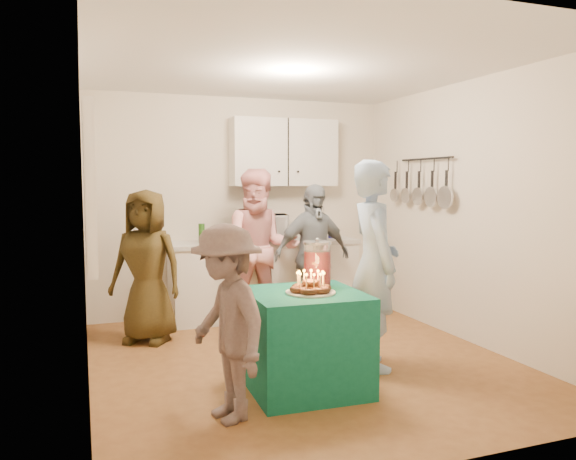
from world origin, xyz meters
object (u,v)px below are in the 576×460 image
object	(u,v)px
woman_back_right	(313,255)
microwave	(264,227)
punch_jar	(317,265)
man_birthday	(374,265)
woman_back_left	(147,266)
child_near_left	(227,323)
woman_back_center	(261,249)
counter	(265,281)
party_table	(305,341)

from	to	relation	value
woman_back_right	microwave	bearing A→B (deg)	115.56
punch_jar	man_birthday	size ratio (longest dim) A/B	0.19
punch_jar	woman_back_left	distance (m)	1.94
woman_back_left	woman_back_right	xyz separation A→B (m)	(1.79, 0.00, 0.03)
punch_jar	man_birthday	distance (m)	0.55
child_near_left	woman_back_center	bearing A→B (deg)	145.30
counter	woman_back_left	world-z (taller)	woman_back_left
microwave	woman_back_center	world-z (taller)	woman_back_center
counter	woman_back_left	bearing A→B (deg)	-157.36
punch_jar	microwave	bearing A→B (deg)	84.13
man_birthday	woman_back_left	xyz separation A→B (m)	(-1.75, 1.46, -0.13)
woman_back_center	child_near_left	size ratio (longest dim) A/B	1.31
counter	woman_back_right	xyz separation A→B (m)	(0.37, -0.59, 0.36)
microwave	child_near_left	size ratio (longest dim) A/B	0.42
punch_jar	woman_back_right	xyz separation A→B (m)	(0.60, 1.52, -0.14)
woman_back_left	punch_jar	bearing A→B (deg)	-19.35
counter	woman_back_right	bearing A→B (deg)	-57.78
man_birthday	party_table	bearing A→B (deg)	120.63
woman_back_center	counter	bearing A→B (deg)	80.72
woman_back_center	woman_back_right	size ratio (longest dim) A/B	1.10
woman_back_left	microwave	bearing A→B (deg)	54.95
woman_back_right	child_near_left	xyz separation A→B (m)	(-1.50, -2.09, -0.12)
woman_back_right	party_table	bearing A→B (deg)	-121.68
man_birthday	woman_back_center	distance (m)	1.65
woman_back_center	woman_back_right	xyz separation A→B (m)	(0.57, -0.10, -0.08)
woman_back_left	child_near_left	world-z (taller)	woman_back_left
counter	microwave	xyz separation A→B (m)	(-0.01, 0.00, 0.63)
counter	woman_back_center	size ratio (longest dim) A/B	1.26
microwave	woman_back_left	world-z (taller)	woman_back_left
child_near_left	woman_back_right	bearing A→B (deg)	132.56
man_birthday	child_near_left	size ratio (longest dim) A/B	1.35
counter	man_birthday	xyz separation A→B (m)	(0.33, -2.06, 0.46)
counter	child_near_left	size ratio (longest dim) A/B	1.66
punch_jar	woman_back_center	xyz separation A→B (m)	(0.02, 1.61, -0.06)
party_table	child_near_left	xyz separation A→B (m)	(-0.70, -0.34, 0.28)
counter	party_table	distance (m)	2.38
counter	punch_jar	xyz separation A→B (m)	(-0.22, -2.10, 0.50)
counter	child_near_left	bearing A→B (deg)	-112.82
man_birthday	woman_back_center	xyz separation A→B (m)	(-0.53, 1.57, -0.02)
counter	party_table	size ratio (longest dim) A/B	2.59
microwave	man_birthday	world-z (taller)	man_birthday
counter	man_birthday	size ratio (longest dim) A/B	1.23
party_table	woman_back_center	size ratio (longest dim) A/B	0.49
party_table	man_birthday	distance (m)	0.95
counter	punch_jar	size ratio (longest dim) A/B	6.47
counter	child_near_left	distance (m)	2.91
microwave	child_near_left	world-z (taller)	child_near_left
party_table	child_near_left	distance (m)	0.83
party_table	woman_back_center	xyz separation A→B (m)	(0.22, 1.85, 0.49)
counter	woman_back_left	distance (m)	1.58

